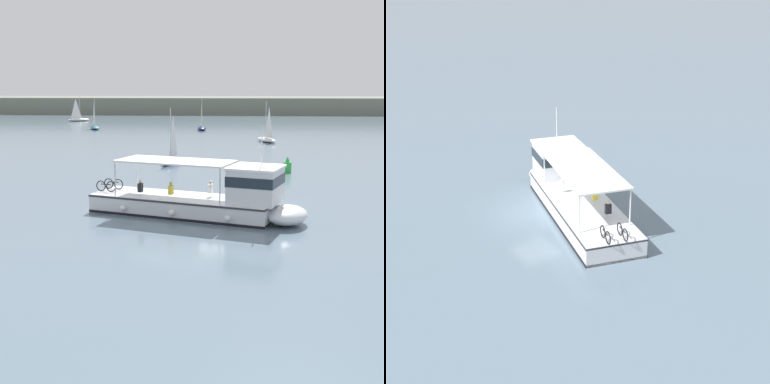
# 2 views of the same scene
# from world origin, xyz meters

# --- Properties ---
(ground_plane) EXTENTS (400.00, 400.00, 0.00)m
(ground_plane) POSITION_xyz_m (0.00, 0.00, 0.00)
(ground_plane) COLOR slate
(distant_shoreline) EXTENTS (400.00, 28.00, 4.26)m
(distant_shoreline) POSITION_xyz_m (0.00, 122.54, 2.13)
(distant_shoreline) COLOR slate
(distant_shoreline) RESTS_ON ground
(ferry_main) EXTENTS (13.02, 7.01, 5.32)m
(ferry_main) POSITION_xyz_m (-0.64, -2.27, 1.02)
(ferry_main) COLOR silver
(ferry_main) RESTS_ON ground
(sailboat_far_left) EXTENTS (4.79, 3.79, 5.40)m
(sailboat_far_left) POSITION_xyz_m (-31.57, 82.80, 0.54)
(sailboat_far_left) COLOR white
(sailboat_far_left) RESTS_ON ground
(sailboat_near_port) EXTENTS (2.45, 4.99, 5.40)m
(sailboat_near_port) POSITION_xyz_m (-5.09, 20.00, 0.54)
(sailboat_near_port) COLOR navy
(sailboat_near_port) RESTS_ON ground
(sailboat_mid_channel) EXTENTS (1.93, 4.93, 5.40)m
(sailboat_mid_channel) POSITION_xyz_m (-4.33, 61.09, 0.54)
(sailboat_mid_channel) COLOR navy
(sailboat_mid_channel) RESTS_ON ground
(sailboat_horizon_west) EXTENTS (3.16, 4.97, 5.40)m
(sailboat_horizon_west) POSITION_xyz_m (5.41, 41.36, 0.54)
(sailboat_horizon_west) COLOR white
(sailboat_horizon_west) RESTS_ON ground
(sailboat_off_bow) EXTENTS (3.04, 4.98, 5.40)m
(sailboat_off_bow) POSITION_xyz_m (-22.84, 61.44, 0.54)
(sailboat_off_bow) COLOR teal
(sailboat_off_bow) RESTS_ON ground
(channel_buoy) EXTENTS (0.70, 0.70, 1.40)m
(channel_buoy) POSITION_xyz_m (5.57, 14.98, 0.57)
(channel_buoy) COLOR green
(channel_buoy) RESTS_ON ground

